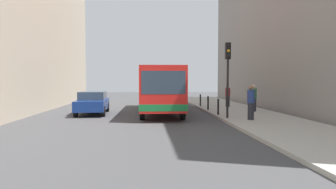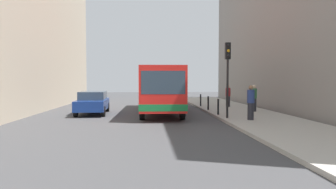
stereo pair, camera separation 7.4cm
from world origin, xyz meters
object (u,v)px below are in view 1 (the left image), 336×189
(bollard_near, at_px, (218,107))
(bollard_mid, at_px, (208,103))
(bus, at_px, (161,87))
(pedestrian_mid_sidewalk, at_px, (254,98))
(bollard_far, at_px, (200,100))
(car_beside_bus, at_px, (93,102))
(pedestrian_far_sidewalk, at_px, (228,96))
(traffic_light, at_px, (228,66))
(pedestrian_near_signal, at_px, (251,102))

(bollard_near, bearing_deg, bollard_mid, 90.00)
(bus, relative_size, pedestrian_mid_sidewalk, 6.32)
(bollard_far, bearing_deg, car_beside_bus, -153.83)
(car_beside_bus, bearing_deg, bollard_far, -156.06)
(bollard_near, height_order, pedestrian_mid_sidewalk, pedestrian_mid_sidewalk)
(bollard_mid, height_order, pedestrian_far_sidewalk, pedestrian_far_sidewalk)
(bollard_mid, xyz_separation_m, bollard_far, (0.00, 3.02, 0.00))
(bollard_mid, xyz_separation_m, pedestrian_mid_sidewalk, (2.80, -1.30, 0.40))
(pedestrian_far_sidewalk, bearing_deg, bollard_far, -56.99)
(bollard_mid, bearing_deg, car_beside_bus, -174.05)
(traffic_light, height_order, pedestrian_far_sidewalk, traffic_light)
(bollard_mid, height_order, pedestrian_mid_sidewalk, pedestrian_mid_sidewalk)
(bus, bearing_deg, bollard_near, 138.79)
(bollard_near, bearing_deg, pedestrian_mid_sidewalk, 31.61)
(bus, height_order, pedestrian_far_sidewalk, bus)
(bollard_mid, relative_size, pedestrian_far_sidewalk, 0.56)
(traffic_light, height_order, pedestrian_near_signal, traffic_light)
(car_beside_bus, height_order, bollard_far, car_beside_bus)
(bollard_near, bearing_deg, pedestrian_near_signal, -66.54)
(traffic_light, relative_size, bollard_far, 4.32)
(bollard_mid, bearing_deg, bus, 179.60)
(bollard_far, xyz_separation_m, pedestrian_far_sidewalk, (2.05, -0.62, 0.37))
(traffic_light, distance_m, bollard_far, 8.13)
(bus, bearing_deg, pedestrian_far_sidewalk, -154.75)
(bollard_far, bearing_deg, bollard_near, -90.00)
(pedestrian_near_signal, bearing_deg, pedestrian_mid_sidewalk, -64.17)
(bus, relative_size, car_beside_bus, 2.48)
(car_beside_bus, height_order, pedestrian_mid_sidewalk, pedestrian_mid_sidewalk)
(bollard_near, relative_size, bollard_far, 1.00)
(traffic_light, xyz_separation_m, pedestrian_mid_sidewalk, (2.70, 3.45, -1.98))
(pedestrian_near_signal, relative_size, pedestrian_far_sidewalk, 1.07)
(bollard_mid, bearing_deg, traffic_light, -88.79)
(bus, distance_m, bollard_far, 4.61)
(bollard_far, height_order, pedestrian_mid_sidewalk, pedestrian_mid_sidewalk)
(car_beside_bus, relative_size, bollard_far, 4.70)
(bus, distance_m, bollard_mid, 3.50)
(bus, xyz_separation_m, car_beside_bus, (-4.48, -0.84, -0.94))
(pedestrian_far_sidewalk, bearing_deg, pedestrian_near_signal, 43.07)
(traffic_light, height_order, pedestrian_mid_sidewalk, traffic_light)
(car_beside_bus, bearing_deg, bollard_mid, -176.28)
(bollard_mid, distance_m, pedestrian_far_sidewalk, 3.18)
(bollard_mid, relative_size, bollard_far, 1.00)
(bollard_mid, relative_size, pedestrian_mid_sidewalk, 0.54)
(car_beside_bus, relative_size, traffic_light, 1.09)
(car_beside_bus, distance_m, bollard_near, 8.12)
(car_beside_bus, bearing_deg, traffic_light, 151.29)
(car_beside_bus, relative_size, pedestrian_far_sidewalk, 2.64)
(bus, relative_size, traffic_light, 2.70)
(traffic_light, bearing_deg, bus, 125.64)
(bollard_near, height_order, pedestrian_near_signal, pedestrian_near_signal)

